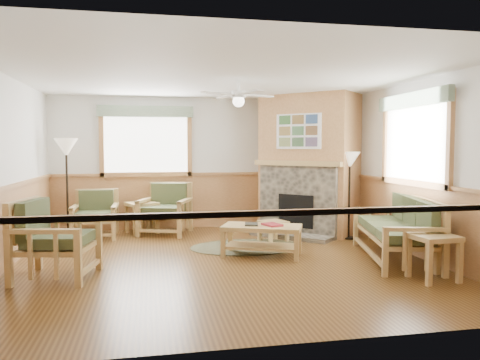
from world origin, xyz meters
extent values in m
cube|color=brown|center=(0.00, 0.00, -0.01)|extent=(6.00, 6.00, 0.01)
cube|color=white|center=(0.00, 0.00, 2.70)|extent=(6.00, 6.00, 0.01)
cube|color=white|center=(0.00, 3.00, 1.35)|extent=(6.00, 0.02, 2.70)
cube|color=white|center=(0.00, -3.00, 1.35)|extent=(6.00, 0.02, 2.70)
cube|color=white|center=(-3.00, 0.00, 1.35)|extent=(0.02, 6.00, 2.70)
cube|color=white|center=(3.00, 0.00, 1.35)|extent=(0.02, 6.00, 2.70)
cylinder|color=#4D4B30|center=(0.55, 0.88, 0.01)|extent=(2.35, 2.35, 0.01)
cube|color=maroon|center=(0.80, 0.16, 0.51)|extent=(0.31, 0.36, 0.03)
cube|color=#262620|center=(0.50, 0.28, 0.50)|extent=(0.25, 0.31, 0.02)
camera|label=1|loc=(-1.04, -6.73, 1.68)|focal=35.00mm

